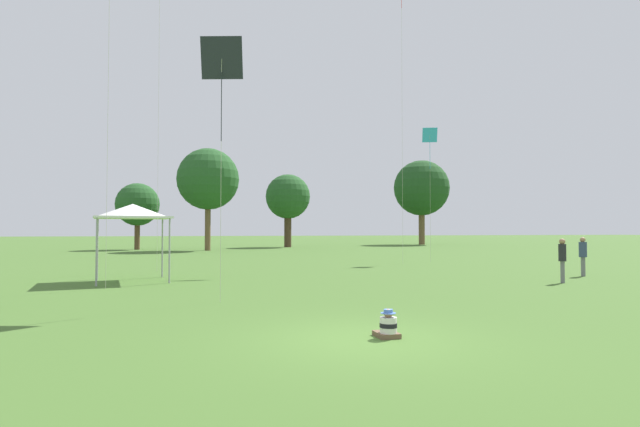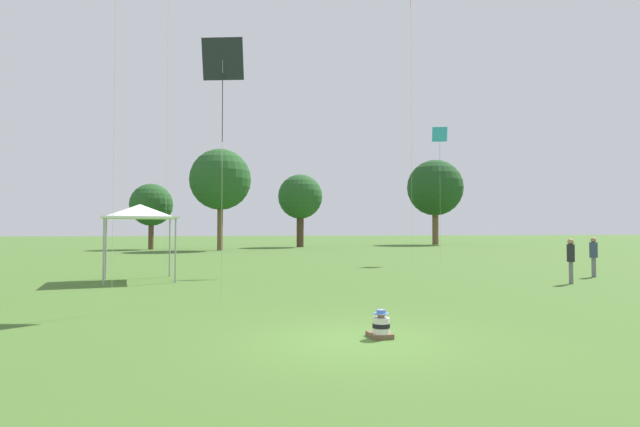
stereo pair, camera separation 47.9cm
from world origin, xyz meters
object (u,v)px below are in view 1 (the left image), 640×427
at_px(distant_tree_1, 208,179).
at_px(distant_tree_2, 138,205).
at_px(kite_0, 430,139).
at_px(kite_5, 222,62).
at_px(person_standing_0, 583,253).
at_px(seated_toddler, 388,326).
at_px(distant_tree_0, 421,188).
at_px(distant_tree_3, 288,197).
at_px(person_standing_2, 562,256).
at_px(canopy_tent, 133,212).

height_order(distant_tree_1, distant_tree_2, distant_tree_1).
relative_size(kite_0, kite_5, 1.12).
bearing_deg(kite_5, person_standing_0, -105.51).
bearing_deg(seated_toddler, distant_tree_0, 62.08).
distance_m(seated_toddler, distant_tree_0, 61.90).
bearing_deg(distant_tree_0, distant_tree_3, -164.02).
height_order(seated_toddler, distant_tree_1, distant_tree_1).
bearing_deg(person_standing_0, kite_5, 77.40).
bearing_deg(distant_tree_0, seated_toddler, -114.51).
bearing_deg(person_standing_0, distant_tree_0, -43.54).
height_order(person_standing_2, canopy_tent, canopy_tent).
bearing_deg(seated_toddler, distant_tree_2, 100.17).
xyz_separation_m(seated_toddler, person_standing_2, (10.47, 8.12, 0.88)).
bearing_deg(kite_0, distant_tree_0, -51.10).
height_order(distant_tree_0, distant_tree_3, distant_tree_0).
xyz_separation_m(distant_tree_0, distant_tree_2, (-36.67, -9.58, -3.17)).
height_order(seated_toddler, person_standing_0, person_standing_0).
xyz_separation_m(seated_toddler, distant_tree_3, (5.57, 50.18, 5.82)).
relative_size(person_standing_2, canopy_tent, 0.51).
xyz_separation_m(person_standing_2, distant_tree_0, (15.01, 47.76, 6.83)).
distance_m(person_standing_0, kite_5, 18.37).
relative_size(distant_tree_1, distant_tree_2, 1.47).
xyz_separation_m(kite_0, distant_tree_2, (-21.95, 25.09, -3.46)).
distance_m(kite_0, kite_5, 20.95).
xyz_separation_m(kite_5, distant_tree_0, (28.71, 50.23, 0.68)).
bearing_deg(distant_tree_3, canopy_tent, -108.12).
distance_m(seated_toddler, kite_5, 9.58).
bearing_deg(kite_5, person_standing_2, -111.38).
relative_size(kite_5, distant_tree_1, 0.77).
bearing_deg(person_standing_0, seated_toddler, 99.28).
bearing_deg(seated_toddler, person_standing_2, 34.38).
xyz_separation_m(canopy_tent, distant_tree_2, (-4.45, 33.74, 1.85)).
distance_m(seated_toddler, distant_tree_1, 43.14).
relative_size(person_standing_2, distant_tree_3, 0.20).
xyz_separation_m(person_standing_0, distant_tree_0, (12.08, 45.44, 6.85)).
relative_size(person_standing_0, kite_5, 0.23).
distance_m(distant_tree_1, distant_tree_3, 12.29).
height_order(seated_toddler, kite_5, kite_5).
height_order(kite_0, distant_tree_3, kite_0).
height_order(person_standing_0, kite_0, kite_0).
xyz_separation_m(canopy_tent, distant_tree_3, (12.31, 37.62, 3.12)).
relative_size(person_standing_2, kite_5, 0.23).
relative_size(distant_tree_1, distant_tree_3, 1.18).
bearing_deg(distant_tree_2, distant_tree_0, 14.64).
relative_size(person_standing_0, distant_tree_1, 0.17).
bearing_deg(distant_tree_2, person_standing_0, -55.56).
bearing_deg(kite_0, seated_toddler, 125.01).
distance_m(person_standing_0, person_standing_2, 3.74).
bearing_deg(person_standing_2, person_standing_0, 57.01).
bearing_deg(person_standing_0, kite_0, -14.89).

